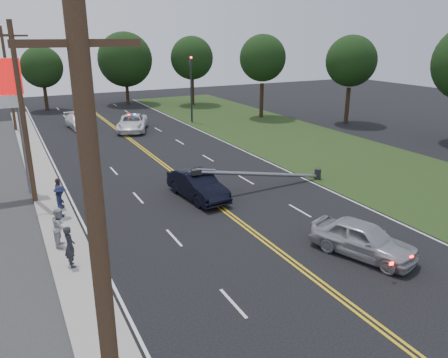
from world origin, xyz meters
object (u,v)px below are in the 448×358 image
utility_pole_far (8,79)px  bystander_a (70,246)px  bystander_d (59,193)px  bystander_c (61,201)px  utility_pole_near (106,319)px  bystander_b (60,227)px  traffic_signal (191,83)px  emergency_b (79,121)px  crashed_sedan (198,185)px  fallen_streetlight (269,174)px  waiting_sedan (363,239)px  emergency_a (132,123)px  utility_pole_mid (23,115)px

utility_pole_far → bystander_a: size_ratio=5.57×
utility_pole_far → bystander_d: size_ratio=5.81×
bystander_a → bystander_c: bystander_a is taller
utility_pole_near → bystander_a: bearing=86.4°
utility_pole_near → bystander_b: 13.99m
traffic_signal → emergency_b: traffic_signal is taller
emergency_b → bystander_b: size_ratio=2.71×
bystander_d → bystander_a: bearing=-174.3°
crashed_sedan → bystander_b: bearing=-165.9°
emergency_b → bystander_a: size_ratio=2.77×
fallen_streetlight → crashed_sedan: fallen_streetlight is taller
emergency_b → bystander_b: bearing=-107.2°
utility_pole_far → waiting_sedan: utility_pole_far is taller
utility_pole_near → bystander_d: size_ratio=5.81×
utility_pole_near → waiting_sedan: bearing=28.3°
traffic_signal → crashed_sedan: bearing=-112.2°
crashed_sedan → waiting_sedan: (3.59, -9.77, -0.02)m
utility_pole_far → crashed_sedan: size_ratio=2.05×
bystander_d → emergency_a: bearing=-17.3°
bystander_a → emergency_b: bearing=-18.5°
emergency_a → bystander_b: (-9.86, -23.27, 0.23)m
emergency_a → bystander_b: bearing=-91.6°
utility_pole_near → utility_pole_mid: size_ratio=1.00×
fallen_streetlight → bystander_b: (-12.78, -2.62, 0.12)m
fallen_streetlight → bystander_d: (-12.24, 2.18, 0.06)m
fallen_streetlight → utility_pole_far: (-13.39, 26.00, 4.17)m
bystander_b → traffic_signal: bearing=-15.3°
bystander_d → bystander_b: bearing=-177.0°
bystander_d → utility_pole_mid: bearing=41.6°
bystander_b → bystander_a: bearing=-158.5°
fallen_streetlight → utility_pole_near: size_ratio=0.94×
emergency_b → bystander_c: 24.07m
traffic_signal → waiting_sedan: bearing=-99.5°
utility_pole_far → bystander_c: bearing=-87.5°
utility_pole_near → bystander_b: bearing=87.4°
waiting_sedan → bystander_d: 16.04m
utility_pole_mid → crashed_sedan: bearing=-22.6°
crashed_sedan → bystander_c: 7.61m
utility_pole_mid → emergency_a: size_ratio=1.73×
bystander_a → bystander_d: (0.45, 6.94, -0.04)m
traffic_signal → emergency_a: 7.93m
bystander_b → bystander_d: bystander_b is taller
utility_pole_near → utility_pole_mid: 20.00m
utility_pole_mid → bystander_d: (1.15, -1.82, -4.10)m
utility_pole_far → crashed_sedan: (8.68, -25.62, -4.28)m
fallen_streetlight → emergency_a: 20.85m
utility_pole_near → bystander_d: utility_pole_near is taller
waiting_sedan → crashed_sedan: bearing=89.7°
bystander_a → bystander_b: 2.14m
utility_pole_far → bystander_c: (1.08, -25.16, -4.11)m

